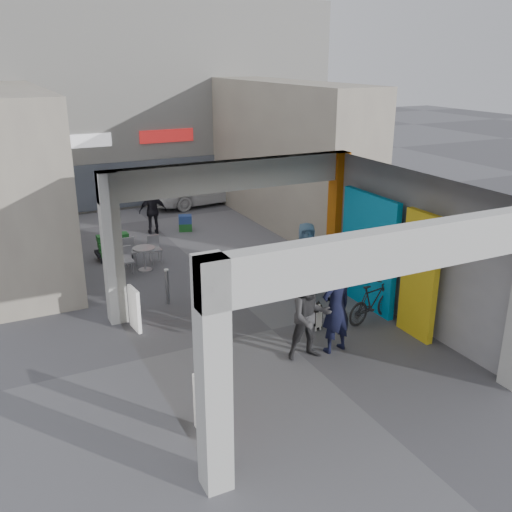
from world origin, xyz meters
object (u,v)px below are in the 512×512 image
man_elderly (306,257)px  bicycle_front (325,283)px  border_collie (315,317)px  produce_stand (115,250)px  man_back_turned (310,317)px  bicycle_rear (373,302)px  man_with_dog (336,308)px  white_van (201,187)px  man_crates (153,211)px  cafe_set (139,258)px

man_elderly → bicycle_front: 0.94m
border_collie → man_elderly: size_ratio=0.38×
man_elderly → bicycle_front: man_elderly is taller
produce_stand → border_collie: size_ratio=1.60×
man_back_turned → bicycle_rear: size_ratio=1.18×
border_collie → man_with_dog: 1.27m
border_collie → white_van: bearing=73.2°
man_elderly → man_back_turned: bearing=-99.9°
border_collie → bicycle_rear: bearing=-18.2°
man_with_dog → produce_stand: bearing=-77.3°
man_crates → bicycle_rear: size_ratio=1.03×
man_elderly → bicycle_rear: bearing=-60.5°
produce_stand → bicycle_front: 6.75m
man_crates → bicycle_front: 7.74m
man_back_turned → bicycle_front: size_ratio=1.06×
cafe_set → bicycle_rear: (3.93, -5.84, 0.18)m
cafe_set → man_elderly: (3.52, -3.50, 0.62)m
border_collie → man_back_turned: bearing=-135.2°
produce_stand → bicycle_rear: bicycle_rear is taller
man_with_dog → white_van: size_ratio=0.46×
produce_stand → bicycle_front: bicycle_front is taller
border_collie → cafe_set: bearing=106.3°
bicycle_rear → bicycle_front: bearing=0.4°
border_collie → man_crates: man_crates is taller
bicycle_front → white_van: white_van is taller
border_collie → man_with_dog: man_with_dog is taller
man_with_dog → white_van: bearing=-106.1°
man_crates → bicycle_rear: (2.57, -8.92, -0.33)m
cafe_set → man_crates: size_ratio=0.84×
man_back_turned → white_van: bearing=87.5°
man_back_turned → man_with_dog: bearing=10.7°
border_collie → white_van: white_van is taller
man_with_dog → man_back_turned: 0.63m
man_back_turned → white_van: 13.13m
bicycle_front → bicycle_rear: (0.31, -1.52, 0.01)m
man_with_dog → bicycle_rear: man_with_dog is taller
cafe_set → man_elderly: man_elderly is taller
man_back_turned → bicycle_rear: man_back_turned is taller
border_collie → man_back_turned: (-0.80, -1.07, 0.64)m
cafe_set → man_back_turned: 6.90m
man_with_dog → man_back_turned: size_ratio=1.07×
cafe_set → man_back_turned: bearing=-75.4°
cafe_set → produce_stand: bearing=113.1°
produce_stand → man_with_dog: man_with_dog is taller
cafe_set → bicycle_front: size_ratio=0.78×
bicycle_front → man_crates: bearing=9.5°
man_elderly → white_van: 9.75m
produce_stand → cafe_set: bearing=-68.8°
border_collie → bicycle_front: 1.68m
produce_stand → man_elderly: bearing=-50.8°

